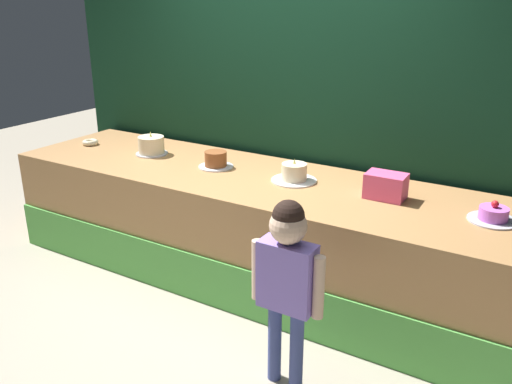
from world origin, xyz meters
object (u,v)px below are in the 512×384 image
cake_far_left (151,146)px  cake_center_right (294,174)px  child_figure (287,270)px  donut (90,142)px  pink_box (386,186)px  cake_far_right (493,215)px  cake_center_left (216,160)px

cake_far_left → cake_center_right: size_ratio=0.81×
child_figure → cake_far_left: child_figure is taller
donut → cake_center_right: 1.99m
pink_box → donut: 2.65m
donut → cake_far_right: (3.32, 0.03, 0.02)m
pink_box → cake_center_right: 0.66m
donut → cake_center_left: size_ratio=0.52×
child_figure → donut: 2.67m
donut → cake_center_left: cake_center_left is taller
donut → child_figure: bearing=-21.2°
cake_center_left → cake_far_right: cake_far_right is taller
pink_box → cake_far_right: pink_box is taller
donut → cake_center_right: (1.99, 0.06, 0.03)m
donut → cake_center_right: size_ratio=0.42×
cake_center_right → child_figure: bearing=-64.2°
cake_center_left → cake_far_right: bearing=-0.4°
donut → cake_far_left: 0.67m
donut → cake_center_left: 1.33m
child_figure → cake_center_right: size_ratio=3.38×
cake_center_left → cake_center_right: (0.66, 0.02, -0.00)m
child_figure → cake_center_right: bearing=115.8°
cake_far_left → donut: bearing=-175.1°
pink_box → cake_far_left: (-1.99, -0.01, -0.01)m
cake_center_left → cake_far_left: bearing=178.5°
cake_far_left → cake_center_right: bearing=0.2°
cake_far_left → cake_center_left: 0.66m
cake_far_left → cake_center_left: bearing=-1.5°
cake_center_right → cake_far_right: size_ratio=1.14×
child_figure → cake_far_right: bearing=49.9°
cake_far_right → donut: bearing=-179.6°
cake_far_right → cake_far_left: bearing=179.3°
pink_box → cake_center_left: pink_box is taller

